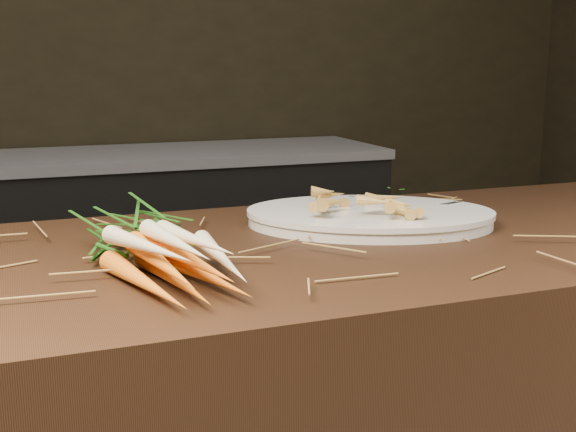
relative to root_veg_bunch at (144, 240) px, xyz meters
name	(u,v)px	position (x,y,z in m)	size (l,w,h in m)	color
back_counter	(169,248)	(0.41, 1.93, -0.52)	(1.82, 0.62, 0.84)	black
straw_bedding	(210,247)	(0.11, 0.05, -0.03)	(1.40, 0.60, 0.02)	olive
root_veg_bunch	(144,240)	(0.00, 0.00, 0.00)	(0.22, 0.48, 0.09)	orange
serving_platter	(370,219)	(0.45, 0.14, -0.03)	(0.46, 0.31, 0.02)	white
roasted_veg_heap	(370,199)	(0.45, 0.14, 0.01)	(0.22, 0.16, 0.05)	#B77A3E
serving_fork	(459,214)	(0.59, 0.05, -0.02)	(0.02, 0.17, 0.00)	silver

